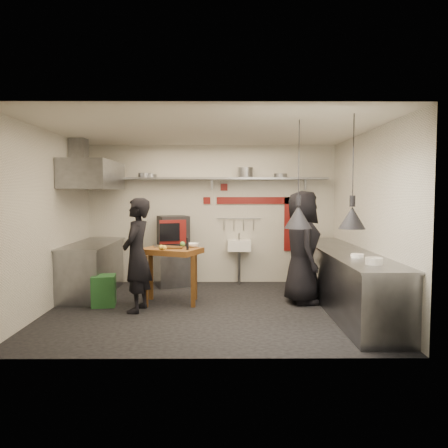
{
  "coord_description": "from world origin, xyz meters",
  "views": [
    {
      "loc": [
        0.2,
        -6.81,
        1.82
      ],
      "look_at": [
        0.24,
        0.3,
        1.33
      ],
      "focal_mm": 35.0,
      "sensor_mm": 36.0,
      "label": 1
    }
  ],
  "objects_px": {
    "green_bin": "(104,291)",
    "chef_right": "(302,247)",
    "combi_oven": "(173,231)",
    "chef_left": "(137,255)",
    "oven_stand": "(175,265)",
    "prep_table": "(171,276)"
  },
  "relations": [
    {
      "from": "combi_oven",
      "to": "chef_left",
      "type": "relative_size",
      "value": 0.33
    },
    {
      "from": "green_bin",
      "to": "combi_oven",
      "type": "bearing_deg",
      "value": 59.78
    },
    {
      "from": "prep_table",
      "to": "chef_right",
      "type": "xyz_separation_m",
      "value": [
        2.18,
        0.01,
        0.47
      ]
    },
    {
      "from": "prep_table",
      "to": "chef_right",
      "type": "height_order",
      "value": "chef_right"
    },
    {
      "from": "oven_stand",
      "to": "combi_oven",
      "type": "distance_m",
      "value": 0.69
    },
    {
      "from": "combi_oven",
      "to": "chef_right",
      "type": "relative_size",
      "value": 0.31
    },
    {
      "from": "chef_right",
      "to": "oven_stand",
      "type": "bearing_deg",
      "value": 55.57
    },
    {
      "from": "combi_oven",
      "to": "chef_left",
      "type": "distance_m",
      "value": 1.99
    },
    {
      "from": "chef_left",
      "to": "combi_oven",
      "type": "bearing_deg",
      "value": 178.33
    },
    {
      "from": "oven_stand",
      "to": "green_bin",
      "type": "bearing_deg",
      "value": -141.71
    },
    {
      "from": "oven_stand",
      "to": "combi_oven",
      "type": "xyz_separation_m",
      "value": [
        -0.02,
        0.02,
        0.69
      ]
    },
    {
      "from": "chef_right",
      "to": "green_bin",
      "type": "bearing_deg",
      "value": 90.94
    },
    {
      "from": "green_bin",
      "to": "chef_right",
      "type": "xyz_separation_m",
      "value": [
        3.25,
        0.19,
        0.68
      ]
    },
    {
      "from": "combi_oven",
      "to": "green_bin",
      "type": "distance_m",
      "value": 2.07
    },
    {
      "from": "combi_oven",
      "to": "chef_left",
      "type": "height_order",
      "value": "chef_left"
    },
    {
      "from": "combi_oven",
      "to": "green_bin",
      "type": "bearing_deg",
      "value": -140.77
    },
    {
      "from": "prep_table",
      "to": "green_bin",
      "type": "bearing_deg",
      "value": -147.01
    },
    {
      "from": "chef_left",
      "to": "oven_stand",
      "type": "bearing_deg",
      "value": 177.54
    },
    {
      "from": "green_bin",
      "to": "chef_right",
      "type": "distance_m",
      "value": 3.33
    },
    {
      "from": "chef_left",
      "to": "chef_right",
      "type": "relative_size",
      "value": 0.94
    },
    {
      "from": "prep_table",
      "to": "chef_right",
      "type": "distance_m",
      "value": 2.23
    },
    {
      "from": "oven_stand",
      "to": "chef_right",
      "type": "xyz_separation_m",
      "value": [
        2.28,
        -1.42,
        0.53
      ]
    }
  ]
}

